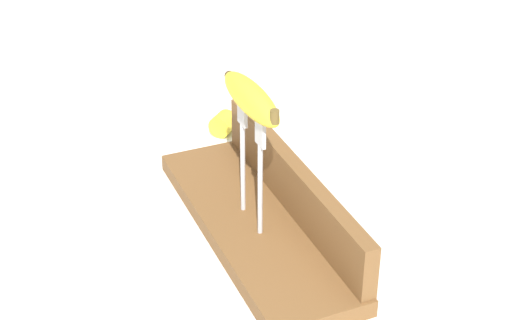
% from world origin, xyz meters
% --- Properties ---
extents(ground_plane, '(3.00, 3.00, 0.00)m').
position_xyz_m(ground_plane, '(0.00, 0.00, 0.00)').
color(ground_plane, silver).
extents(wooden_board, '(0.45, 0.14, 0.03)m').
position_xyz_m(wooden_board, '(0.00, 0.00, 0.01)').
color(wooden_board, brown).
rests_on(wooden_board, ground).
extents(board_backstop, '(0.44, 0.02, 0.08)m').
position_xyz_m(board_backstop, '(0.00, 0.06, 0.07)').
color(board_backstop, brown).
rests_on(board_backstop, wooden_board).
extents(fork_stand_center, '(0.09, 0.01, 0.18)m').
position_xyz_m(fork_stand_center, '(0.00, -0.01, 0.13)').
color(fork_stand_center, '#B2B2B7').
rests_on(fork_stand_center, wooden_board).
extents(banana_raised_center, '(0.16, 0.04, 0.04)m').
position_xyz_m(banana_raised_center, '(-0.00, -0.01, 0.22)').
color(banana_raised_center, yellow).
rests_on(banana_raised_center, fork_stand_center).
extents(fork_fallen_near, '(0.05, 0.19, 0.01)m').
position_xyz_m(fork_fallen_near, '(-0.03, -0.25, 0.00)').
color(fork_fallen_near, '#B2B2B7').
rests_on(fork_fallen_near, ground).
extents(banana_chunk_near, '(0.05, 0.05, 0.04)m').
position_xyz_m(banana_chunk_near, '(-0.30, 0.06, 0.02)').
color(banana_chunk_near, yellow).
rests_on(banana_chunk_near, ground).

